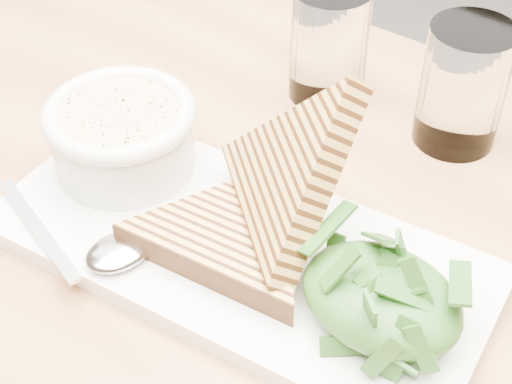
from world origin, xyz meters
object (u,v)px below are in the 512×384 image
Objects in this scene: glass_near at (329,44)px; glass_far at (463,86)px; table_top at (55,238)px; platter at (239,251)px; soup_bowl at (124,143)px.

glass_near is 0.12m from glass_far.
table_top is at bearing -104.90° from glass_near.
table_top is 0.34m from glass_far.
glass_near is at bearing 107.79° from platter.
platter is at bearing -5.54° from soup_bowl.
platter is 0.13m from soup_bowl.
soup_bowl is (-0.12, 0.01, 0.03)m from platter.
glass_near is at bearing 73.74° from soup_bowl.
soup_bowl is 1.05× the size of glass_near.
glass_far is at bearing 75.94° from platter.
glass_near is (-0.07, 0.21, 0.04)m from platter.
glass_near reaches higher than platter.
glass_near is (0.07, 0.26, 0.07)m from table_top.
table_top is 11.30× the size of glass_near.
table_top is 11.09× the size of glass_far.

